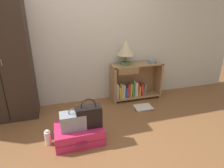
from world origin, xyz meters
TOP-DOWN VIEW (x-y plane):
  - ground_plane at (0.00, 0.00)m, footprint 9.00×9.00m
  - back_wall at (0.00, 1.50)m, footprint 6.40×0.10m
  - wardrobe at (-1.32, 1.20)m, footprint 0.84×0.47m
  - bookshelf at (0.91, 1.28)m, footprint 0.99×0.32m
  - table_lamp at (0.72, 1.30)m, footprint 0.32×0.32m
  - bowl at (1.25, 1.24)m, footprint 0.15×0.15m
  - suitcase_large at (-0.33, 0.24)m, footprint 0.65×0.48m
  - train_case at (-0.40, 0.23)m, footprint 0.33×0.22m
  - handbag at (-0.19, 0.20)m, footprint 0.33×0.16m
  - bottle at (-0.75, 0.28)m, footprint 0.08×0.08m
  - open_book_on_floor at (0.92, 0.84)m, footprint 0.37×0.32m

SIDE VIEW (x-z plane):
  - ground_plane at x=0.00m, z-range 0.00..0.00m
  - open_book_on_floor at x=0.92m, z-range 0.00..0.02m
  - bottle at x=-0.75m, z-range -0.01..0.20m
  - suitcase_large at x=-0.33m, z-range 0.00..0.22m
  - bookshelf at x=0.91m, z-range -0.03..0.69m
  - train_case at x=-0.40m, z-range 0.19..0.47m
  - handbag at x=-0.19m, z-range 0.17..0.58m
  - bowl at x=1.25m, z-range 0.71..0.77m
  - wardrobe at x=-1.32m, z-range 0.00..1.98m
  - table_lamp at x=0.72m, z-range 0.79..1.24m
  - back_wall at x=0.00m, z-range 0.00..2.60m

